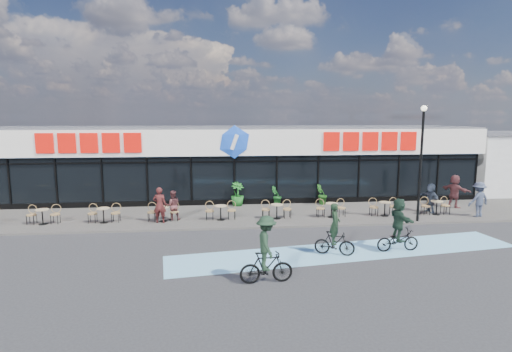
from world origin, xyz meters
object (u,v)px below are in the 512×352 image
at_px(patron_right, 173,205).
at_px(pedestrian_a, 430,198).
at_px(patron_left, 160,205).
at_px(pedestrian_b, 455,191).
at_px(potted_plant_right, 322,194).
at_px(potted_plant_mid, 276,196).
at_px(cyclist_b, 398,228).
at_px(pedestrian_c, 479,199).
at_px(cyclist_a, 335,236).
at_px(potted_plant_left, 237,194).
at_px(lamp_post, 421,154).

distance_m(patron_right, pedestrian_a, 13.69).
relative_size(patron_left, pedestrian_a, 1.11).
distance_m(patron_left, pedestrian_a, 14.28).
bearing_deg(patron_left, pedestrian_b, -166.72).
xyz_separation_m(potted_plant_right, patron_right, (-8.34, -2.82, 0.15)).
bearing_deg(potted_plant_mid, patron_left, -151.68).
bearing_deg(cyclist_b, pedestrian_b, 46.00).
bearing_deg(pedestrian_c, cyclist_a, 14.95).
bearing_deg(cyclist_a, pedestrian_b, 37.25).
height_order(pedestrian_b, cyclist_a, cyclist_a).
height_order(potted_plant_right, pedestrian_a, pedestrian_a).
bearing_deg(pedestrian_b, potted_plant_mid, 57.40).
bearing_deg(potted_plant_mid, potted_plant_left, 178.08).
bearing_deg(cyclist_a, cyclist_b, 4.20).
xyz_separation_m(potted_plant_left, cyclist_b, (5.84, -8.30, 0.15)).
relative_size(potted_plant_mid, pedestrian_c, 0.61).
xyz_separation_m(potted_plant_mid, pedestrian_b, (10.03, -1.53, 0.38)).
distance_m(potted_plant_mid, patron_left, 7.08).
height_order(lamp_post, pedestrian_c, lamp_post).
relative_size(lamp_post, patron_right, 3.78).
relative_size(potted_plant_mid, pedestrian_a, 0.70).
distance_m(potted_plant_right, pedestrian_b, 7.49).
relative_size(patron_left, pedestrian_c, 0.97).
relative_size(cyclist_a, cyclist_b, 0.95).
relative_size(potted_plant_mid, potted_plant_right, 0.94).
bearing_deg(cyclist_b, potted_plant_mid, 113.45).
bearing_deg(cyclist_b, lamp_post, 53.96).
xyz_separation_m(patron_left, cyclist_a, (7.20, -5.06, -0.25)).
height_order(pedestrian_a, pedestrian_b, pedestrian_b).
height_order(lamp_post, pedestrian_b, lamp_post).
xyz_separation_m(potted_plant_left, pedestrian_a, (10.31, -2.62, 0.11)).
distance_m(potted_plant_right, patron_left, 9.51).
bearing_deg(pedestrian_c, potted_plant_mid, -33.06).
distance_m(potted_plant_mid, patron_right, 6.35).
height_order(potted_plant_left, cyclist_b, cyclist_b).
relative_size(patron_right, pedestrian_b, 0.80).
bearing_deg(cyclist_b, patron_right, 149.93).
height_order(potted_plant_mid, patron_left, patron_left).
bearing_deg(potted_plant_right, pedestrian_b, -11.26).
bearing_deg(pedestrian_a, lamp_post, -51.80).
relative_size(potted_plant_left, cyclist_b, 0.65).
relative_size(potted_plant_mid, patron_right, 0.75).
bearing_deg(cyclist_a, potted_plant_left, 110.95).
relative_size(patron_right, pedestrian_a, 0.94).
height_order(potted_plant_left, cyclist_a, cyclist_a).
relative_size(potted_plant_right, patron_left, 0.68).
relative_size(potted_plant_mid, cyclist_a, 0.55).
distance_m(potted_plant_left, patron_left, 5.24).
height_order(pedestrian_a, cyclist_a, cyclist_a).
relative_size(lamp_post, cyclist_b, 2.67).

